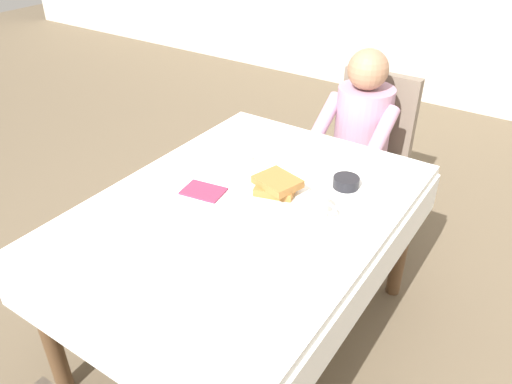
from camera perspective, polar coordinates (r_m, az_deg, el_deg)
The scene contains 13 objects.
ground_plane at distance 2.48m, azimuth -1.13°, elevation -15.82°, with size 14.00×14.00×0.00m, color brown.
dining_table_main at distance 2.05m, azimuth -1.32°, elevation -3.59°, with size 1.12×1.52×0.74m.
chair_diner at distance 2.98m, azimuth 12.59°, elevation 5.28°, with size 0.44×0.45×0.93m.
diner_person at distance 2.79m, azimuth 11.66°, elevation 6.63°, with size 0.40×0.43×1.12m.
plate_breakfast at distance 2.06m, azimuth 2.18°, elevation -0.00°, with size 0.28×0.28×0.02m, color white.
breakfast_stack at distance 2.03m, azimuth 2.38°, elevation 0.84°, with size 0.20×0.18×0.06m.
cup_coffee at distance 1.93m, azimuth 7.11°, elevation -1.58°, with size 0.11×0.08×0.08m.
bowl_butter at distance 2.13m, azimuth 10.20°, elevation 1.11°, with size 0.11×0.11×0.04m, color black.
syrup_pitcher at distance 2.27m, azimuth -1.20°, elevation 4.08°, with size 0.08×0.08×0.07m.
fork_left_of_plate at distance 2.14m, azimuth -2.41°, elevation 1.16°, with size 0.18×0.01×0.01m, color silver.
knife_right_of_plate at distance 1.97m, azimuth 6.55°, elevation -2.05°, with size 0.20×0.01×0.01m, color silver.
spoon_near_edge at distance 1.85m, azimuth -4.77°, elevation -4.47°, with size 0.15×0.01×0.01m, color silver.
napkin_folded at distance 2.09m, azimuth -5.99°, elevation 0.10°, with size 0.17×0.12×0.01m, color #8C2D4C.
Camera 1 is at (0.96, -1.35, 1.85)m, focal length 35.20 mm.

